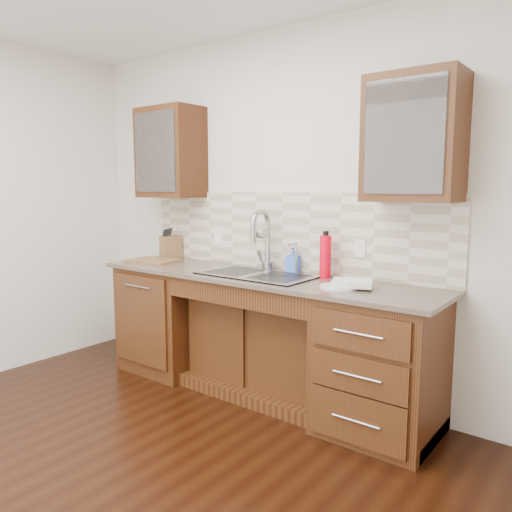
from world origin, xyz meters
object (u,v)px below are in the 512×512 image
Objects in this scene: knife_block at (171,247)px; cutting_board at (153,261)px; water_bottle at (325,257)px; soap_bottle at (293,260)px; plate at (339,287)px.

cutting_board is (0.05, -0.25, -0.09)m from knife_block.
water_bottle reaches higher than knife_block.
knife_block is (-1.59, 0.03, -0.05)m from water_bottle.
knife_block is at bearing -179.43° from soap_bottle.
cutting_board is at bearing 178.96° from plate.
water_bottle is 0.73× the size of cutting_board.
plate is at bearing -46.30° from water_bottle.
plate is (0.55, -0.32, -0.09)m from soap_bottle.
soap_bottle is at bearing 150.17° from plate.
plate is 1.85m from knife_block.
water_bottle is at bearing 133.70° from plate.
soap_bottle is at bearing 13.01° from cutting_board.
soap_bottle is 0.76× the size of plate.
cutting_board is (-1.23, -0.28, -0.08)m from soap_bottle.
cutting_board is (-1.78, 0.03, 0.00)m from plate.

